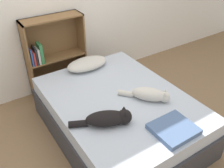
# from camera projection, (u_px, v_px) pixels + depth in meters

# --- Properties ---
(ground_plane) EXTENTS (8.00, 8.00, 0.00)m
(ground_plane) POSITION_uv_depth(u_px,v_px,m) (118.00, 132.00, 3.01)
(ground_plane) COLOR #846647
(wall_back) EXTENTS (8.00, 0.06, 2.50)m
(wall_back) POSITION_uv_depth(u_px,v_px,m) (61.00, 1.00, 3.27)
(wall_back) COLOR white
(wall_back) RESTS_ON ground_plane
(bed) EXTENTS (1.39, 1.87, 0.52)m
(bed) POSITION_uv_depth(u_px,v_px,m) (119.00, 116.00, 2.87)
(bed) COLOR #333338
(bed) RESTS_ON ground_plane
(pillow) EXTENTS (0.55, 0.30, 0.13)m
(pillow) POSITION_uv_depth(u_px,v_px,m) (87.00, 64.00, 3.22)
(pillow) COLOR beige
(pillow) RESTS_ON bed
(cat_light) EXTENTS (0.44, 0.47, 0.14)m
(cat_light) POSITION_uv_depth(u_px,v_px,m) (150.00, 95.00, 2.66)
(cat_light) COLOR beige
(cat_light) RESTS_ON bed
(cat_dark) EXTENTS (0.56, 0.35, 0.17)m
(cat_dark) POSITION_uv_depth(u_px,v_px,m) (109.00, 118.00, 2.34)
(cat_dark) COLOR black
(cat_dark) RESTS_ON bed
(bookshelf) EXTENTS (0.80, 0.26, 1.12)m
(bookshelf) POSITION_uv_depth(u_px,v_px,m) (53.00, 55.00, 3.44)
(bookshelf) COLOR brown
(bookshelf) RESTS_ON ground_plane
(blanket_fold) EXTENTS (0.38, 0.35, 0.05)m
(blanket_fold) POSITION_uv_depth(u_px,v_px,m) (174.00, 129.00, 2.29)
(blanket_fold) COLOR #4C668E
(blanket_fold) RESTS_ON bed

